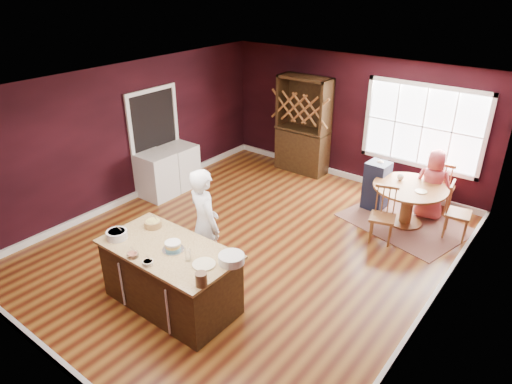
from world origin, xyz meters
TOP-DOWN VIEW (x-y plane):
  - room_shell at (0.00, 0.00)m, footprint 7.00×7.00m
  - window at (1.50, 3.47)m, footprint 2.36×0.10m
  - doorway at (-2.97, 0.60)m, footprint 0.08×1.26m
  - kitchen_island at (0.08, -1.86)m, footprint 1.91×1.00m
  - dining_table at (1.81, 2.31)m, footprint 1.30×1.30m
  - baker at (0.01, -1.08)m, footprint 0.75×0.62m
  - layer_cake at (0.17, -1.85)m, footprint 0.29×0.29m
  - bowl_blue at (-0.65, -2.11)m, footprint 0.29×0.29m
  - bowl_yellow at (-0.50, -1.60)m, footprint 0.25×0.25m
  - bowl_pink at (-0.12, -2.28)m, footprint 0.16×0.16m
  - bowl_olive at (0.17, -2.27)m, footprint 0.14×0.14m
  - drinking_glass at (0.50, -1.90)m, footprint 0.08×0.08m
  - dinner_plate at (0.72, -1.85)m, footprint 0.30×0.30m
  - white_tub at (0.96, -1.60)m, footprint 0.33×0.33m
  - stoneware_crock at (0.98, -2.16)m, footprint 0.14×0.14m
  - toy_figurine at (0.85, -2.06)m, footprint 0.04×0.04m
  - rug at (1.81, 2.31)m, footprint 2.38×2.04m
  - chair_east at (2.67, 2.38)m, footprint 0.46×0.47m
  - chair_south at (1.69, 1.47)m, footprint 0.51×0.49m
  - chair_north at (2.12, 3.16)m, footprint 0.49×0.47m
  - seated_woman at (2.05, 2.80)m, footprint 0.74×0.56m
  - high_chair at (1.09, 2.53)m, footprint 0.42×0.42m
  - toddler at (1.06, 2.66)m, footprint 0.18×0.14m
  - table_plate at (2.04, 2.21)m, footprint 0.21×0.21m
  - table_cup at (1.56, 2.47)m, footprint 0.13×0.13m
  - hutch at (-1.04, 3.22)m, footprint 1.18×0.49m
  - washer at (-2.64, 0.28)m, footprint 0.64×0.62m
  - dryer at (-2.64, 0.92)m, footprint 0.63×0.61m

SIDE VIEW (x-z plane):
  - rug at x=1.81m, z-range 0.00..0.01m
  - kitchen_island at x=0.08m, z-range -0.02..0.90m
  - dryer at x=-2.64m, z-range 0.00..0.92m
  - washer at x=-2.64m, z-range 0.00..0.93m
  - chair_south at x=1.69m, z-range 0.00..0.99m
  - high_chair at x=1.09m, z-range 0.00..0.99m
  - chair_east at x=2.67m, z-range 0.00..1.01m
  - dining_table at x=1.81m, z-range 0.16..0.91m
  - chair_north at x=2.12m, z-range 0.00..1.07m
  - seated_woman at x=2.05m, z-range 0.00..1.35m
  - table_plate at x=2.04m, z-range 0.75..0.77m
  - table_cup at x=1.56m, z-range 0.75..0.84m
  - toddler at x=1.06m, z-range 0.68..0.94m
  - baker at x=0.01m, z-range 0.00..1.77m
  - dinner_plate at x=0.72m, z-range 0.92..0.94m
  - bowl_olive at x=0.17m, z-range 0.92..0.97m
  - bowl_pink at x=-0.12m, z-range 0.92..0.98m
  - toy_figurine at x=0.85m, z-range 0.92..0.99m
  - bowl_yellow at x=-0.50m, z-range 0.92..1.01m
  - bowl_blue at x=-0.65m, z-range 0.92..1.03m
  - white_tub at x=0.96m, z-range 0.92..1.03m
  - layer_cake at x=0.17m, z-range 0.92..1.04m
  - drinking_glass at x=0.50m, z-range 0.92..1.09m
  - stoneware_crock at x=0.98m, z-range 0.92..1.09m
  - doorway at x=-2.97m, z-range -0.04..2.09m
  - hutch at x=-1.04m, z-range 0.00..2.17m
  - room_shell at x=0.00m, z-range -2.15..4.85m
  - window at x=1.50m, z-range 0.67..2.33m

